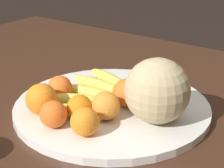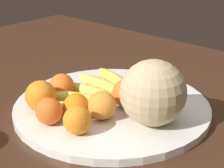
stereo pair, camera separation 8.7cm
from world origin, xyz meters
name	(u,v)px [view 2 (the right image)]	position (x,y,z in m)	size (l,w,h in m)	color
kitchen_table	(105,127)	(0.00, 0.00, 0.69)	(1.67, 1.13, 0.77)	#3D2316
fruit_bowl	(112,106)	(-0.06, 0.03, 0.78)	(0.46, 0.46, 0.02)	white
melon	(153,93)	(-0.18, 0.05, 0.86)	(0.14, 0.14, 0.14)	tan
banana_bunch	(91,92)	(0.00, 0.04, 0.80)	(0.19, 0.30, 0.03)	brown
orange_front_left	(76,106)	(-0.05, 0.14, 0.81)	(0.06, 0.06, 0.06)	orange
orange_front_right	(102,105)	(-0.09, 0.10, 0.82)	(0.06, 0.06, 0.06)	orange
orange_mid_center	(41,96)	(0.04, 0.17, 0.82)	(0.07, 0.07, 0.07)	orange
orange_back_left	(77,120)	(-0.10, 0.18, 0.81)	(0.06, 0.06, 0.06)	orange
orange_back_right	(49,111)	(-0.02, 0.19, 0.81)	(0.06, 0.06, 0.06)	orange
orange_top_small	(126,93)	(-0.09, 0.02, 0.82)	(0.07, 0.07, 0.07)	orange
orange_side_extra	(62,86)	(0.06, 0.09, 0.82)	(0.06, 0.06, 0.06)	orange
produce_tag	(86,106)	(-0.02, 0.09, 0.79)	(0.08, 0.08, 0.00)	white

